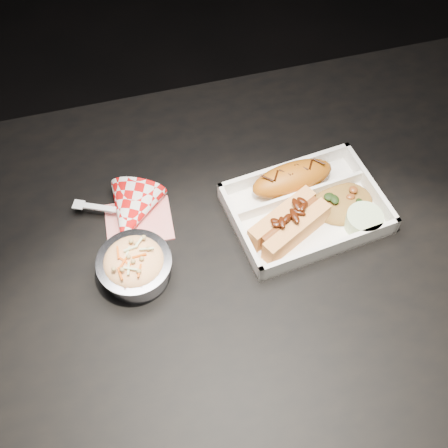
{
  "coord_description": "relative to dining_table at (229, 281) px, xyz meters",
  "views": [
    {
      "loc": [
        -0.13,
        -0.44,
        1.54
      ],
      "look_at": [
        -0.0,
        0.02,
        0.81
      ],
      "focal_mm": 45.0,
      "sensor_mm": 36.0,
      "label": 1
    }
  ],
  "objects": [
    {
      "name": "floor",
      "position": [
        0.0,
        0.0,
        -0.68
      ],
      "size": [
        4.0,
        4.0,
        0.05
      ],
      "primitive_type": "cube",
      "color": "black",
      "rests_on": "ground"
    },
    {
      "name": "dining_table",
      "position": [
        0.0,
        0.0,
        0.0
      ],
      "size": [
        1.2,
        0.8,
        0.75
      ],
      "color": "black",
      "rests_on": "ground"
    },
    {
      "name": "food_tray",
      "position": [
        0.14,
        0.05,
        0.1
      ],
      "size": [
        0.27,
        0.21,
        0.04
      ],
      "rotation": [
        0.0,
        0.0,
        0.12
      ],
      "color": "white",
      "rests_on": "dining_table"
    },
    {
      "name": "fried_pastry",
      "position": [
        0.14,
        0.1,
        0.12
      ],
      "size": [
        0.15,
        0.08,
        0.05
      ],
      "primitive_type": "ellipsoid",
      "rotation": [
        0.0,
        0.0,
        0.12
      ],
      "color": "#AA5911",
      "rests_on": "food_tray"
    },
    {
      "name": "hotdog",
      "position": [
        0.1,
        0.01,
        0.12
      ],
      "size": [
        0.15,
        0.11,
        0.06
      ],
      "rotation": [
        0.0,
        0.0,
        0.47
      ],
      "color": "#E6974E",
      "rests_on": "food_tray"
    },
    {
      "name": "fried_rice_mound",
      "position": [
        0.21,
        0.04,
        0.11
      ],
      "size": [
        0.12,
        0.1,
        0.03
      ],
      "primitive_type": "ellipsoid",
      "rotation": [
        0.0,
        0.0,
        0.12
      ],
      "color": "olive",
      "rests_on": "food_tray"
    },
    {
      "name": "cupcake_liner",
      "position": [
        0.23,
        -0.01,
        0.11
      ],
      "size": [
        0.06,
        0.06,
        0.03
      ],
      "primitive_type": "cylinder",
      "color": "#BAD5A1",
      "rests_on": "food_tray"
    },
    {
      "name": "foil_coleslaw_cup",
      "position": [
        -0.15,
        0.0,
        0.12
      ],
      "size": [
        0.12,
        0.12,
        0.07
      ],
      "color": "silver",
      "rests_on": "dining_table"
    },
    {
      "name": "napkin_fork",
      "position": [
        -0.14,
        0.11,
        0.11
      ],
      "size": [
        0.16,
        0.14,
        0.1
      ],
      "rotation": [
        0.0,
        0.0,
        -0.43
      ],
      "color": "red",
      "rests_on": "dining_table"
    }
  ]
}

